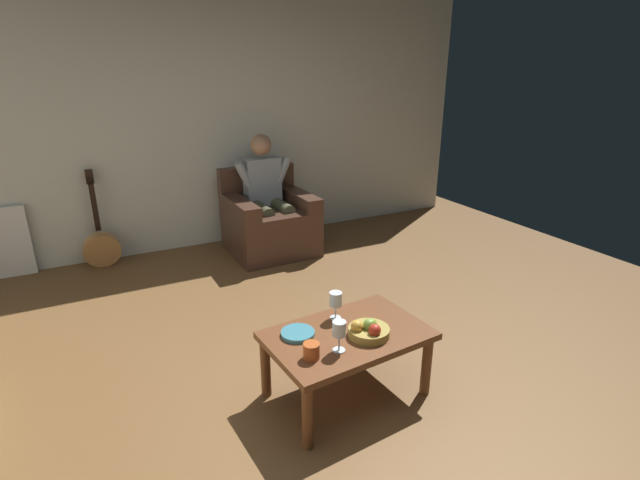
{
  "coord_description": "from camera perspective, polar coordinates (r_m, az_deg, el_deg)",
  "views": [
    {
      "loc": [
        1.23,
        2.17,
        1.88
      ],
      "look_at": [
        -0.37,
        -0.97,
        0.58
      ],
      "focal_mm": 26.54,
      "sensor_mm": 36.0,
      "label": 1
    }
  ],
  "objects": [
    {
      "name": "ground_plane",
      "position": [
        3.12,
        2.04,
        -16.78
      ],
      "size": [
        7.18,
        7.18,
        0.0
      ],
      "primitive_type": "plane",
      "color": "brown"
    },
    {
      "name": "wall_back",
      "position": [
        5.24,
        -13.77,
        14.06
      ],
      "size": [
        6.38,
        0.06,
        2.74
      ],
      "primitive_type": "cube",
      "color": "silver",
      "rests_on": "ground"
    },
    {
      "name": "armchair",
      "position": [
        5.06,
        -6.16,
        2.09
      ],
      "size": [
        0.86,
        0.84,
        0.87
      ],
      "rotation": [
        0.0,
        0.0,
        0.02
      ],
      "color": "#452C21",
      "rests_on": "ground"
    },
    {
      "name": "person_seated",
      "position": [
        4.99,
        -6.41,
        5.94
      ],
      "size": [
        0.64,
        0.61,
        1.23
      ],
      "rotation": [
        0.0,
        0.0,
        0.02
      ],
      "color": "#8E979E",
      "rests_on": "ground"
    },
    {
      "name": "coffee_table",
      "position": [
        2.83,
        3.25,
        -12.21
      ],
      "size": [
        0.97,
        0.67,
        0.43
      ],
      "rotation": [
        0.0,
        0.0,
        0.08
      ],
      "color": "brown",
      "rests_on": "ground"
    },
    {
      "name": "guitar",
      "position": [
        5.14,
        -24.86,
        -0.64
      ],
      "size": [
        0.35,
        0.21,
        0.96
      ],
      "color": "#B67E46",
      "rests_on": "ground"
    },
    {
      "name": "wine_glass_near",
      "position": [
        2.89,
        1.9,
        -7.32
      ],
      "size": [
        0.08,
        0.08,
        0.17
      ],
      "color": "silver",
      "rests_on": "coffee_table"
    },
    {
      "name": "wine_glass_far",
      "position": [
        2.58,
        2.33,
        -10.86
      ],
      "size": [
        0.08,
        0.08,
        0.18
      ],
      "color": "silver",
      "rests_on": "coffee_table"
    },
    {
      "name": "fruit_bowl",
      "position": [
        2.76,
        5.87,
        -10.75
      ],
      "size": [
        0.24,
        0.24,
        0.11
      ],
      "color": "olive",
      "rests_on": "coffee_table"
    },
    {
      "name": "decorative_dish",
      "position": [
        2.77,
        -2.7,
        -11.18
      ],
      "size": [
        0.2,
        0.2,
        0.02
      ],
      "primitive_type": "cylinder",
      "color": "teal",
      "rests_on": "coffee_table"
    },
    {
      "name": "candle_jar",
      "position": [
        2.56,
        -1.04,
        -13.21
      ],
      "size": [
        0.09,
        0.09,
        0.09
      ],
      "primitive_type": "cylinder",
      "color": "#B55123",
      "rests_on": "coffee_table"
    }
  ]
}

